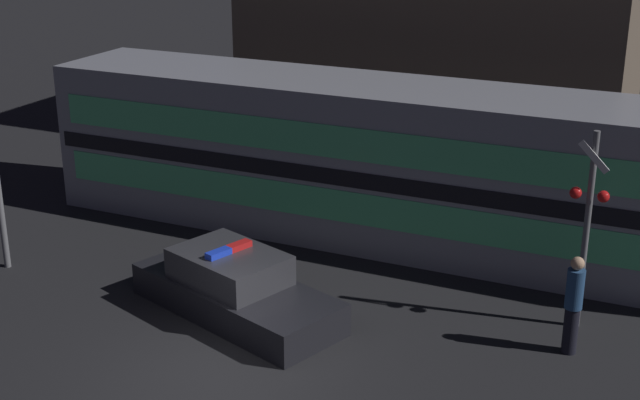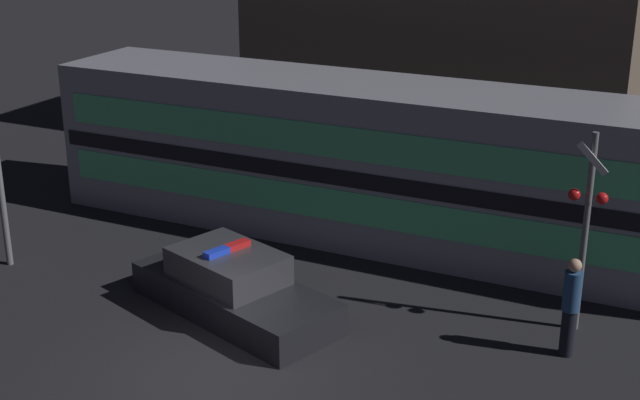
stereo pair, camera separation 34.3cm
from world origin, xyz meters
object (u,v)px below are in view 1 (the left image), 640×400
object	(u,v)px
train	(390,164)
police_car	(235,289)
pedestrian	(573,304)
crossing_signal_near	(587,219)

from	to	relation	value
train	police_car	world-z (taller)	train
police_car	pedestrian	bearing A→B (deg)	29.45
train	crossing_signal_near	bearing A→B (deg)	-29.36
police_car	crossing_signal_near	bearing A→B (deg)	38.56
police_car	pedestrian	size ratio (longest dim) A/B	2.56
train	crossing_signal_near	distance (m)	5.49
crossing_signal_near	pedestrian	bearing A→B (deg)	-87.57
crossing_signal_near	train	bearing A→B (deg)	150.64
train	police_car	distance (m)	5.20
train	police_car	size ratio (longest dim) A/B	3.53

